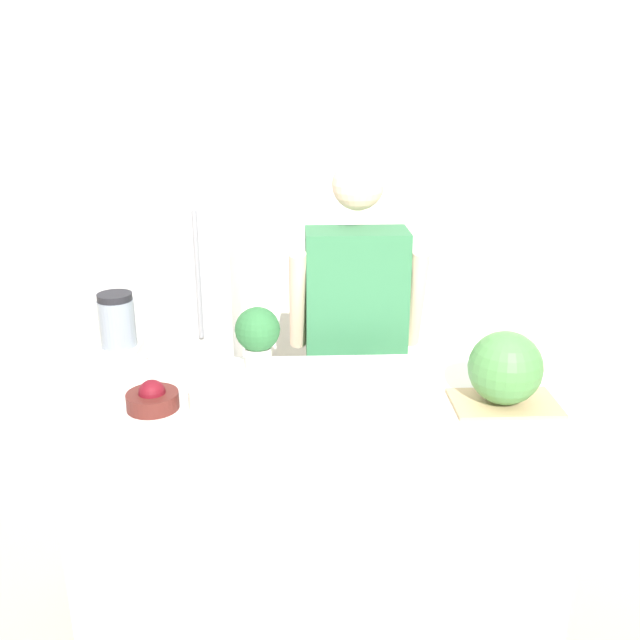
# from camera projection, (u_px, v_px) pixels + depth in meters

# --- Properties ---
(wall_back) EXTENTS (8.00, 0.06, 2.60)m
(wall_back) POSITION_uv_depth(u_px,v_px,m) (307.00, 192.00, 3.87)
(wall_back) COLOR white
(wall_back) RESTS_ON ground_plane
(counter_island) EXTENTS (1.66, 0.64, 0.89)m
(counter_island) POSITION_uv_depth(u_px,v_px,m) (320.00, 501.00, 2.60)
(counter_island) COLOR white
(counter_island) RESTS_ON ground_plane
(refrigerator) EXTENTS (0.73, 0.67, 1.73)m
(refrigerator) POSITION_uv_depth(u_px,v_px,m) (164.00, 291.00, 3.64)
(refrigerator) COLOR #B7B7BC
(refrigerator) RESTS_ON ground_plane
(person) EXTENTS (0.56, 0.26, 1.61)m
(person) POSITION_uv_depth(u_px,v_px,m) (355.00, 345.00, 3.05)
(person) COLOR #4C608C
(person) RESTS_ON ground_plane
(cutting_board) EXTENTS (0.35, 0.22, 0.01)m
(cutting_board) POSITION_uv_depth(u_px,v_px,m) (504.00, 403.00, 2.35)
(cutting_board) COLOR tan
(cutting_board) RESTS_ON counter_island
(watermelon) EXTENTS (0.24, 0.24, 0.24)m
(watermelon) POSITION_uv_depth(u_px,v_px,m) (505.00, 368.00, 2.31)
(watermelon) COLOR #4C8C47
(watermelon) RESTS_ON cutting_board
(bowl_cherries) EXTENTS (0.17, 0.17, 0.10)m
(bowl_cherries) POSITION_uv_depth(u_px,v_px,m) (152.00, 398.00, 2.32)
(bowl_cherries) COLOR #511E19
(bowl_cherries) RESTS_ON counter_island
(bowl_cream) EXTENTS (0.16, 0.16, 0.13)m
(bowl_cream) POSITION_uv_depth(u_px,v_px,m) (213.00, 394.00, 2.32)
(bowl_cream) COLOR white
(bowl_cream) RESTS_ON counter_island
(blender) EXTENTS (0.15, 0.15, 0.31)m
(blender) POSITION_uv_depth(u_px,v_px,m) (119.00, 339.00, 2.53)
(blender) COLOR silver
(blender) RESTS_ON counter_island
(potted_plant) EXTENTS (0.16, 0.16, 0.24)m
(potted_plant) POSITION_uv_depth(u_px,v_px,m) (258.00, 334.00, 2.59)
(potted_plant) COLOR beige
(potted_plant) RESTS_ON counter_island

